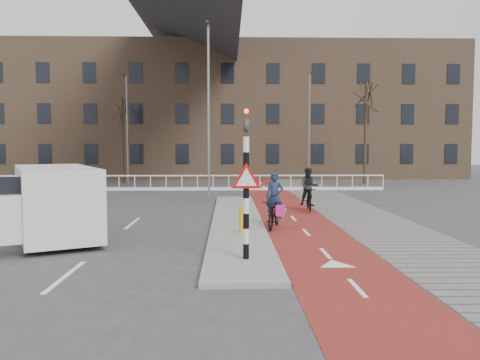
{
  "coord_description": "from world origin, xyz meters",
  "views": [
    {
      "loc": [
        -1.02,
        -12.9,
        2.75
      ],
      "look_at": [
        -0.57,
        5.0,
        1.5
      ],
      "focal_mm": 35.0,
      "sensor_mm": 36.0,
      "label": 1
    }
  ],
  "objects": [
    {
      "name": "tree_mid",
      "position": [
        -9.12,
        23.19,
        3.26
      ],
      "size": [
        0.25,
        0.25,
        6.51
      ],
      "primitive_type": "cylinder",
      "color": "black",
      "rests_on": "ground"
    },
    {
      "name": "sidewalk",
      "position": [
        4.3,
        10.0,
        0.01
      ],
      "size": [
        3.0,
        60.0,
        0.01
      ],
      "primitive_type": "cube",
      "color": "slate",
      "rests_on": "ground"
    },
    {
      "name": "bike_lane",
      "position": [
        1.5,
        10.0,
        0.01
      ],
      "size": [
        2.5,
        60.0,
        0.01
      ],
      "primitive_type": "cube",
      "color": "maroon",
      "rests_on": "ground"
    },
    {
      "name": "townhouse_row",
      "position": [
        -3.0,
        32.0,
        7.81
      ],
      "size": [
        46.0,
        10.0,
        15.9
      ],
      "color": "#7F6047",
      "rests_on": "ground"
    },
    {
      "name": "ground",
      "position": [
        0.0,
        0.0,
        0.0
      ],
      "size": [
        120.0,
        120.0,
        0.0
      ],
      "primitive_type": "plane",
      "color": "#38383A",
      "rests_on": "ground"
    },
    {
      "name": "curb_island",
      "position": [
        -0.7,
        4.0,
        0.06
      ],
      "size": [
        1.8,
        16.0,
        0.12
      ],
      "primitive_type": "cube",
      "color": "gray",
      "rests_on": "ground"
    },
    {
      "name": "bollard",
      "position": [
        -0.62,
        1.4,
        0.51
      ],
      "size": [
        0.12,
        0.12,
        0.79
      ],
      "primitive_type": "cylinder",
      "color": "#D4990B",
      "rests_on": "curb_island"
    },
    {
      "name": "tree_right",
      "position": [
        9.32,
        22.2,
        3.83
      ],
      "size": [
        0.22,
        0.22,
        7.65
      ],
      "primitive_type": "cylinder",
      "color": "black",
      "rests_on": "ground"
    },
    {
      "name": "van",
      "position": [
        -6.24,
        1.26,
        1.14
      ],
      "size": [
        4.02,
        5.41,
        2.17
      ],
      "rotation": [
        0.0,
        0.0,
        0.45
      ],
      "color": "silver",
      "rests_on": "ground"
    },
    {
      "name": "streetlight_left",
      "position": [
        -8.64,
        22.68,
        4.06
      ],
      "size": [
        0.12,
        0.12,
        8.13
      ],
      "primitive_type": "cylinder",
      "color": "slate",
      "rests_on": "ground"
    },
    {
      "name": "cyclist_far",
      "position": [
        2.45,
        7.01,
        0.79
      ],
      "size": [
        0.84,
        1.77,
        1.88
      ],
      "rotation": [
        0.0,
        0.0,
        -0.08
      ],
      "color": "black",
      "rests_on": "bike_lane"
    },
    {
      "name": "cyclist_near",
      "position": [
        0.55,
        2.83,
        0.64
      ],
      "size": [
        1.09,
        1.91,
        1.9
      ],
      "rotation": [
        0.0,
        0.0,
        -0.27
      ],
      "color": "black",
      "rests_on": "bike_lane"
    },
    {
      "name": "traffic_signal",
      "position": [
        -0.6,
        -2.02,
        1.99
      ],
      "size": [
        0.8,
        0.8,
        3.68
      ],
      "color": "black",
      "rests_on": "curb_island"
    },
    {
      "name": "railing",
      "position": [
        -5.0,
        17.0,
        0.31
      ],
      "size": [
        28.0,
        0.1,
        0.99
      ],
      "color": "silver",
      "rests_on": "ground"
    },
    {
      "name": "streetlight_near",
      "position": [
        -2.01,
        10.77,
        4.41
      ],
      "size": [
        0.12,
        0.12,
        8.82
      ],
      "primitive_type": "cylinder",
      "color": "slate",
      "rests_on": "ground"
    },
    {
      "name": "streetlight_right",
      "position": [
        5.33,
        23.77,
        4.26
      ],
      "size": [
        0.12,
        0.12,
        8.52
      ],
      "primitive_type": "cylinder",
      "color": "slate",
      "rests_on": "ground"
    }
  ]
}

